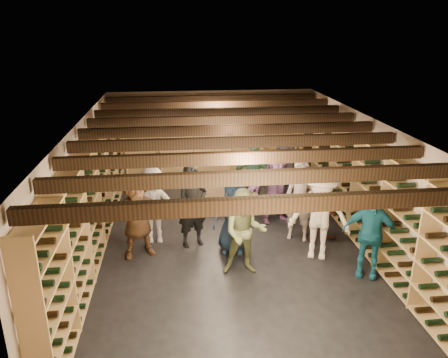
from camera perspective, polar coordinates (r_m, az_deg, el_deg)
ground at (r=8.83m, az=0.71°, el=-8.00°), size 8.00×8.00×0.00m
walls at (r=8.34m, az=0.75°, el=-0.68°), size 5.52×8.02×2.40m
ceiling at (r=8.00m, az=0.79°, el=7.40°), size 5.50×8.00×0.01m
ceiling_joists at (r=8.03m, az=0.78°, el=6.42°), size 5.40×7.12×0.18m
wine_rack_left at (r=8.48m, az=-16.77°, el=-2.12°), size 0.32×7.50×2.15m
wine_rack_right at (r=9.06m, az=17.10°, el=-0.76°), size 0.32×7.50×2.15m
wine_rack_back at (r=12.02m, az=-1.54°, el=5.10°), size 4.70×0.30×2.15m
crate_stack_left at (r=10.08m, az=-1.09°, el=-2.24°), size 0.59×0.49×0.68m
crate_stack_right at (r=9.96m, az=2.88°, el=-3.06°), size 0.51×0.34×0.51m
crate_loose at (r=10.05m, az=3.74°, el=-3.92°), size 0.58×0.48×0.17m
person_1 at (r=8.34m, az=-4.13°, el=-3.61°), size 0.69×0.57×1.62m
person_2 at (r=7.44m, az=2.72°, el=-6.95°), size 0.80×0.65×1.54m
person_3 at (r=8.06m, az=12.41°, el=-4.53°), size 1.27×1.02×1.72m
person_4 at (r=7.76m, az=18.51°, el=-6.83°), size 0.98×0.72×1.55m
person_5 at (r=8.13m, az=-11.25°, el=-4.73°), size 1.55×0.84×1.59m
person_6 at (r=8.13m, az=1.18°, el=-4.61°), size 0.82×0.62×1.51m
person_7 at (r=8.69m, az=9.90°, el=-2.73°), size 0.71×0.59×1.67m
person_8 at (r=8.72m, az=13.49°, el=-3.31°), size 0.92×0.82×1.55m
person_9 at (r=8.58m, az=-9.22°, el=-3.43°), size 1.03×0.63×1.54m
person_10 at (r=9.78m, az=3.76°, el=0.05°), size 1.04×0.68×1.65m
person_11 at (r=9.44m, az=6.83°, el=-1.04°), size 1.52×0.81×1.57m
person_12 at (r=9.90m, az=7.80°, el=0.52°), size 1.01×0.85×1.76m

